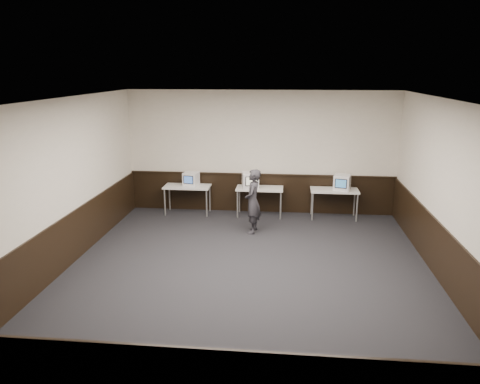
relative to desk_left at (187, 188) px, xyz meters
name	(u,v)px	position (x,y,z in m)	size (l,w,h in m)	color
floor	(247,273)	(1.90, -3.60, -0.68)	(8.00, 8.00, 0.00)	black
ceiling	(248,100)	(1.90, -3.60, 2.52)	(8.00, 8.00, 0.00)	white
back_wall	(261,152)	(1.90, 0.40, 0.92)	(7.00, 7.00, 0.00)	beige
front_wall	(212,295)	(1.90, -7.60, 0.92)	(7.00, 7.00, 0.00)	beige
left_wall	(61,186)	(-1.60, -3.60, 0.92)	(8.00, 8.00, 0.00)	beige
right_wall	(451,196)	(5.40, -3.60, 0.92)	(8.00, 8.00, 0.00)	beige
wainscot_back	(260,193)	(1.90, 0.38, -0.18)	(6.98, 0.04, 1.00)	black
wainscot_left	(67,241)	(-1.58, -3.60, -0.18)	(0.04, 7.98, 1.00)	black
wainscot_right	(443,256)	(5.38, -3.60, -0.18)	(0.04, 7.98, 1.00)	black
wainscot_rail	(261,174)	(1.90, 0.36, 0.34)	(6.98, 0.06, 0.04)	black
desk_left	(187,188)	(0.00, 0.00, 0.00)	(1.20, 0.60, 0.75)	silver
desk_center	(260,190)	(1.90, 0.00, 0.00)	(1.20, 0.60, 0.75)	silver
desk_right	(334,192)	(3.80, 0.00, 0.00)	(1.20, 0.60, 0.75)	silver
emac_left	(191,179)	(0.10, 0.04, 0.25)	(0.42, 0.43, 0.36)	white
emac_center	(250,180)	(1.66, -0.04, 0.27)	(0.48, 0.50, 0.41)	white
emac_right	(342,183)	(3.97, -0.04, 0.27)	(0.48, 0.50, 0.39)	white
person	(253,201)	(1.82, -1.31, 0.07)	(0.55, 0.36, 1.50)	#2A292E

